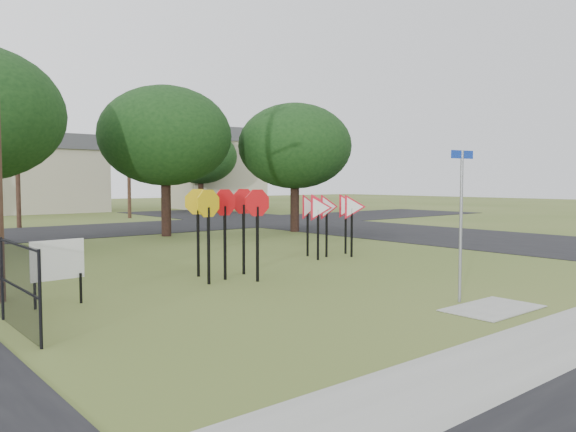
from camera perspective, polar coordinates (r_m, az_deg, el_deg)
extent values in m
plane|color=#445720|center=(13.18, 10.96, -7.46)|extent=(140.00, 140.00, 0.00)
cube|color=black|center=(28.67, 10.72, -1.50)|extent=(8.00, 50.00, 0.02)
cube|color=black|center=(30.01, -20.06, -1.43)|extent=(60.00, 8.00, 0.02)
cube|color=gray|center=(11.84, 20.09, -8.82)|extent=(2.00, 1.20, 0.02)
cylinder|color=gray|center=(12.07, 17.15, -1.05)|extent=(0.06, 0.06, 3.13)
cube|color=#0D2E99|center=(12.05, 17.28, 5.99)|extent=(0.64, 0.10, 0.17)
cube|color=black|center=(14.32, -6.42, -2.74)|extent=(0.06, 0.06, 1.87)
cube|color=black|center=(15.10, -4.53, -2.41)|extent=(0.06, 0.06, 1.87)
cube|color=black|center=(13.98, -3.12, -2.88)|extent=(0.06, 0.06, 1.87)
cube|color=black|center=(13.73, -8.07, -3.02)|extent=(0.06, 0.06, 1.87)
cube|color=black|center=(14.88, -9.12, -2.53)|extent=(0.06, 0.06, 1.87)
cube|color=black|center=(17.80, 3.06, -1.92)|extent=(0.05, 0.05, 1.62)
cube|color=black|center=(18.55, 3.94, -1.70)|extent=(0.05, 0.05, 1.62)
cube|color=black|center=(18.61, 6.49, -1.69)|extent=(0.05, 0.05, 1.62)
cube|color=black|center=(18.70, 2.00, -1.65)|extent=(0.05, 0.05, 1.62)
cube|color=black|center=(19.38, 3.06, -1.47)|extent=(0.05, 0.05, 1.62)
cube|color=black|center=(19.43, 5.88, -1.47)|extent=(0.05, 0.05, 1.62)
cube|color=black|center=(12.09, -24.32, -7.20)|extent=(0.04, 0.04, 0.62)
cube|color=black|center=(12.35, -20.31, -6.89)|extent=(0.04, 0.04, 0.62)
cube|color=silver|center=(12.12, -22.36, -4.14)|extent=(1.07, 0.12, 0.80)
cylinder|color=#472E20|center=(33.23, -25.84, 6.64)|extent=(0.24, 0.24, 9.00)
cube|color=#472E20|center=(33.67, -26.02, 13.11)|extent=(1.40, 0.10, 0.10)
cylinder|color=#472E20|center=(39.61, -15.89, 5.94)|extent=(0.24, 0.24, 8.50)
cube|color=#472E20|center=(39.92, -15.98, 11.04)|extent=(1.40, 0.10, 0.10)
cylinder|color=black|center=(9.18, -23.87, -7.75)|extent=(0.05, 0.05, 1.50)
cylinder|color=black|center=(11.38, -27.06, -5.69)|extent=(0.05, 0.05, 1.50)
cube|color=#B8B094|center=(50.18, -23.52, 3.25)|extent=(8.00, 8.00, 5.00)
cube|color=#47474C|center=(50.28, -23.60, 6.79)|extent=(8.40, 8.40, 1.20)
cube|color=#B8B094|center=(52.32, -7.34, 4.06)|extent=(7.91, 7.91, 6.00)
cube|color=#47474C|center=(52.48, -7.37, 8.00)|extent=(8.30, 8.30, 1.20)
cylinder|color=black|center=(26.14, -12.28, 0.67)|extent=(0.44, 0.44, 2.45)
ellipsoid|color=black|center=(26.19, -12.37, 7.95)|extent=(6.00, 6.00, 4.50)
cylinder|color=black|center=(27.84, 0.69, 0.74)|extent=(0.44, 0.44, 2.27)
ellipsoid|color=black|center=(27.87, 0.69, 7.11)|extent=(5.60, 5.60, 4.20)
cylinder|color=black|center=(46.83, -8.83, 1.94)|extent=(0.44, 0.44, 2.45)
ellipsoid|color=black|center=(46.86, -8.87, 6.01)|extent=(6.00, 6.00, 4.50)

